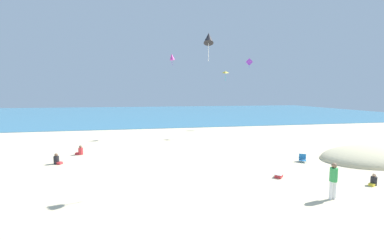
# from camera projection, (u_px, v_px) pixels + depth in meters

# --- Properties ---
(ground_plane) EXTENTS (120.00, 120.00, 0.00)m
(ground_plane) POSITION_uv_depth(u_px,v_px,m) (189.00, 157.00, 19.40)
(ground_plane) COLOR beige
(ocean_water) EXTENTS (120.00, 60.00, 0.05)m
(ocean_water) POSITION_uv_depth(u_px,v_px,m) (158.00, 113.00, 64.64)
(ocean_water) COLOR teal
(ocean_water) RESTS_ON ground_plane
(dune_mound) EXTENTS (7.46, 5.22, 2.02)m
(dune_mound) POSITION_uv_depth(u_px,v_px,m) (369.00, 160.00, 18.57)
(dune_mound) COLOR beige
(dune_mound) RESTS_ON ground_plane
(beach_chair_far_left) EXTENTS (0.72, 0.75, 0.60)m
(beach_chair_far_left) POSITION_uv_depth(u_px,v_px,m) (302.00, 158.00, 18.01)
(beach_chair_far_left) COLOR #2370B2
(beach_chair_far_left) RESTS_ON ground_plane
(cooler_box) EXTENTS (0.65, 0.65, 0.23)m
(cooler_box) POSITION_uv_depth(u_px,v_px,m) (279.00, 176.00, 14.66)
(cooler_box) COLOR red
(cooler_box) RESTS_ON ground_plane
(person_0) EXTENTS (0.69, 0.57, 0.77)m
(person_0) POSITION_uv_depth(u_px,v_px,m) (57.00, 160.00, 17.45)
(person_0) COLOR black
(person_0) RESTS_ON ground_plane
(person_2) EXTENTS (0.59, 0.46, 0.66)m
(person_2) POSITION_uv_depth(u_px,v_px,m) (373.00, 181.00, 13.40)
(person_2) COLOR black
(person_2) RESTS_ON ground_plane
(person_3) EXTENTS (0.67, 0.47, 0.78)m
(person_3) POSITION_uv_depth(u_px,v_px,m) (80.00, 151.00, 20.13)
(person_3) COLOR red
(person_3) RESTS_ON ground_plane
(person_4) EXTENTS (0.36, 0.36, 1.76)m
(person_4) POSITION_uv_depth(u_px,v_px,m) (333.00, 178.00, 11.55)
(person_4) COLOR white
(person_4) RESTS_ON ground_plane
(kite_black) EXTENTS (0.70, 0.84, 1.61)m
(kite_black) POSITION_uv_depth(u_px,v_px,m) (209.00, 38.00, 12.96)
(kite_black) COLOR black
(kite_purple) EXTENTS (1.00, 0.44, 1.41)m
(kite_purple) POSITION_uv_depth(u_px,v_px,m) (249.00, 62.00, 35.70)
(kite_purple) COLOR purple
(kite_yellow) EXTENTS (0.73, 0.63, 1.21)m
(kite_yellow) POSITION_uv_depth(u_px,v_px,m) (225.00, 72.00, 28.49)
(kite_yellow) COLOR yellow
(kite_magenta) EXTENTS (0.73, 0.66, 1.39)m
(kite_magenta) POSITION_uv_depth(u_px,v_px,m) (172.00, 57.00, 28.38)
(kite_magenta) COLOR #DB3DA8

